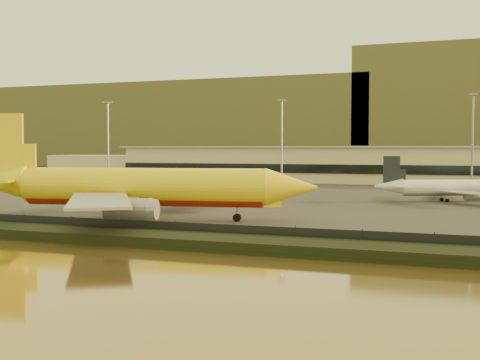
% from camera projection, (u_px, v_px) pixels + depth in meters
% --- Properties ---
extents(ground, '(900.00, 900.00, 0.00)m').
position_uv_depth(ground, '(201.00, 227.00, 90.93)').
color(ground, black).
rests_on(ground, ground).
extents(embankment, '(320.00, 7.00, 1.40)m').
position_uv_depth(embankment, '(147.00, 239.00, 74.92)').
color(embankment, black).
rests_on(embankment, ground).
extents(tarmac, '(320.00, 220.00, 0.20)m').
position_uv_depth(tarmac, '(327.00, 188.00, 180.24)').
color(tarmac, '#2D2D2D').
rests_on(tarmac, ground).
extents(perimeter_fence, '(300.00, 0.05, 2.20)m').
position_uv_depth(perimeter_fence, '(162.00, 230.00, 78.65)').
color(perimeter_fence, black).
rests_on(perimeter_fence, tarmac).
extents(terminal_building, '(202.00, 25.00, 12.60)m').
position_uv_depth(terminal_building, '(304.00, 165.00, 213.53)').
color(terminal_building, '#C9B98C').
rests_on(terminal_building, tarmac).
extents(apron_light_masts, '(152.20, 12.20, 25.40)m').
position_uv_depth(apron_light_masts, '(369.00, 134.00, 155.57)').
color(apron_light_masts, slate).
rests_on(apron_light_masts, tarmac).
extents(distant_hills, '(470.00, 160.00, 70.00)m').
position_uv_depth(distant_hills, '(369.00, 120.00, 415.91)').
color(distant_hills, brown).
rests_on(distant_hills, ground).
extents(dhl_cargo_jet, '(59.08, 57.12, 17.69)m').
position_uv_depth(dhl_cargo_jet, '(137.00, 188.00, 98.92)').
color(dhl_cargo_jet, yellow).
rests_on(dhl_cargo_jet, tarmac).
extents(white_narrowbody_jet, '(33.46, 31.61, 10.09)m').
position_uv_depth(white_narrowbody_jet, '(453.00, 188.00, 132.57)').
color(white_narrowbody_jet, white).
rests_on(white_narrowbody_jet, tarmac).
extents(gse_vehicle_yellow, '(4.89, 3.66, 2.01)m').
position_uv_depth(gse_vehicle_yellow, '(270.00, 202.00, 120.32)').
color(gse_vehicle_yellow, yellow).
rests_on(gse_vehicle_yellow, tarmac).
extents(gse_vehicle_white, '(4.15, 2.74, 1.72)m').
position_uv_depth(gse_vehicle_white, '(197.00, 200.00, 127.92)').
color(gse_vehicle_white, white).
rests_on(gse_vehicle_white, tarmac).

